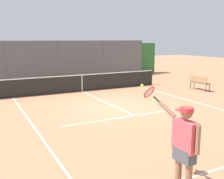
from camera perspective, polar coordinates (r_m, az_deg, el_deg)
ground_plane at (r=11.76m, az=0.87°, el=-3.75°), size 60.00×60.00×0.00m
court_line_markings at (r=10.34m, az=5.36°, el=-5.80°), size 7.55×10.23×0.01m
fence_backdrop at (r=20.23m, az=-11.83°, el=5.78°), size 17.13×1.37×2.83m
tennis_net at (r=15.34m, az=-6.39°, el=1.45°), size 9.70×0.09×1.07m
tennis_player at (r=5.24m, az=15.00°, el=-11.05°), size 0.52×1.40×2.01m
tennis_ball_near_baseline at (r=14.68m, az=-9.81°, el=-0.88°), size 0.07×0.07×0.07m
courtside_bench at (r=16.33m, az=17.98°, el=1.62°), size 0.40×1.30×0.84m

